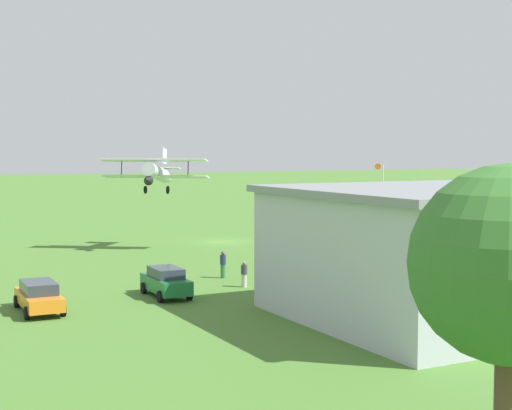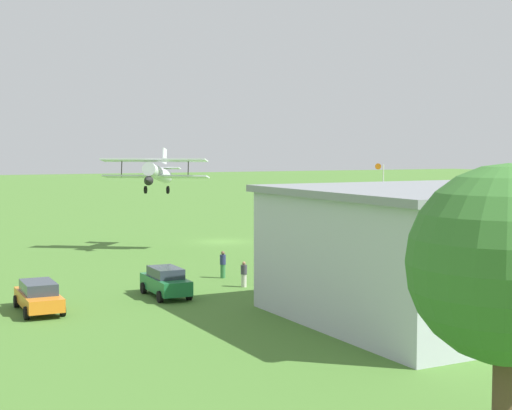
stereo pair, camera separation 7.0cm
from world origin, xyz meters
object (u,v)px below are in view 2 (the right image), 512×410
(windsock, at_px, (379,172))
(biplane, at_px, (157,172))
(person_by_parked_cars, at_px, (319,261))
(person_crossing_taxiway, at_px, (223,265))
(car_green, at_px, (166,282))
(person_watching_takeoff, at_px, (244,274))
(tree_behind_hangar_right, at_px, (507,265))
(car_orange, at_px, (39,296))

(windsock, bearing_deg, biplane, 4.93)
(person_by_parked_cars, bearing_deg, windsock, -134.13)
(person_by_parked_cars, distance_m, person_crossing_taxiway, 6.72)
(car_green, height_order, person_by_parked_cars, car_green)
(person_watching_takeoff, bearing_deg, person_crossing_taxiway, -93.01)
(person_by_parked_cars, relative_size, tree_behind_hangar_right, 0.20)
(person_watching_takeoff, bearing_deg, windsock, -139.51)
(car_green, height_order, car_orange, car_green)
(biplane, height_order, car_green, biplane)
(biplane, xyz_separation_m, car_orange, (13.58, 20.96, -5.58))
(biplane, xyz_separation_m, person_crossing_taxiway, (1.04, 15.74, -5.52))
(biplane, relative_size, car_green, 1.93)
(biplane, bearing_deg, windsock, -175.07)
(person_by_parked_cars, relative_size, person_crossing_taxiway, 0.92)
(windsock, bearing_deg, person_crossing_taxiway, 35.69)
(car_green, relative_size, windsock, 0.63)
(car_green, distance_m, person_watching_takeoff, 5.29)
(car_orange, height_order, person_by_parked_cars, person_by_parked_cars)
(windsock, bearing_deg, person_by_parked_cars, 45.87)
(car_green, bearing_deg, windsock, -143.80)
(tree_behind_hangar_right, bearing_deg, person_by_parked_cars, -113.15)
(person_by_parked_cars, height_order, person_crossing_taxiway, person_crossing_taxiway)
(person_watching_takeoff, xyz_separation_m, person_crossing_taxiway, (-0.18, -3.51, 0.11))
(biplane, bearing_deg, car_orange, 57.05)
(car_orange, distance_m, person_by_parked_cars, 19.69)
(car_green, relative_size, car_orange, 0.92)
(car_green, xyz_separation_m, tree_behind_hangar_right, (0.66, 26.36, 4.54))
(person_crossing_taxiway, bearing_deg, car_green, 38.44)
(car_green, distance_m, person_crossing_taxiway, 6.91)
(tree_behind_hangar_right, bearing_deg, windsock, -122.48)
(person_by_parked_cars, xyz_separation_m, person_crossing_taxiway, (6.66, -0.87, 0.08))
(car_green, distance_m, windsock, 37.75)
(biplane, distance_m, car_green, 21.77)
(car_orange, xyz_separation_m, person_watching_takeoff, (-12.36, -1.70, -0.05))
(person_crossing_taxiway, bearing_deg, tree_behind_hangar_right, 78.79)
(car_green, distance_m, tree_behind_hangar_right, 26.76)
(person_by_parked_cars, distance_m, tree_behind_hangar_right, 32.73)
(car_green, xyz_separation_m, person_crossing_taxiway, (-5.42, -4.30, 0.01))
(car_green, bearing_deg, person_by_parked_cars, -164.14)
(car_orange, xyz_separation_m, person_by_parked_cars, (-19.21, -4.35, -0.02))
(person_watching_takeoff, bearing_deg, tree_behind_hangar_right, 77.75)
(car_green, xyz_separation_m, windsock, (-30.18, -22.09, 5.19))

